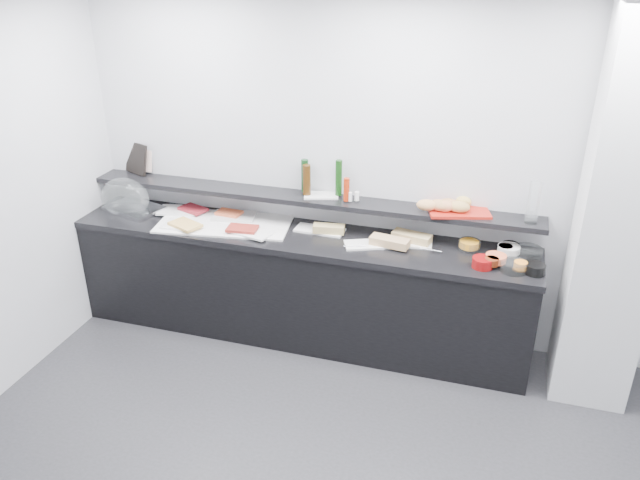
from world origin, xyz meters
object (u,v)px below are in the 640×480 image
(framed_print, at_px, (136,158))
(cloche_base, at_px, (135,209))
(sandwich_plate_mid, at_px, (371,244))
(bread_tray, at_px, (458,210))
(condiment_tray, at_px, (321,195))
(carafe, at_px, (533,203))

(framed_print, bearing_deg, cloche_base, -48.54)
(sandwich_plate_mid, relative_size, bread_tray, 0.89)
(cloche_base, distance_m, bread_tray, 2.64)
(cloche_base, height_order, sandwich_plate_mid, cloche_base)
(condiment_tray, xyz_separation_m, carafe, (1.56, -0.06, 0.14))
(sandwich_plate_mid, xyz_separation_m, framed_print, (-2.11, 0.30, 0.37))
(framed_print, height_order, carafe, carafe)
(framed_print, bearing_deg, condiment_tray, 20.76)
(sandwich_plate_mid, xyz_separation_m, condiment_tray, (-0.46, 0.24, 0.25))
(carafe, bearing_deg, framed_print, 177.79)
(cloche_base, xyz_separation_m, condiment_tray, (1.58, 0.17, 0.24))
(condiment_tray, distance_m, carafe, 1.56)
(condiment_tray, bearing_deg, framed_print, 161.46)
(cloche_base, relative_size, sandwich_plate_mid, 1.19)
(cloche_base, height_order, framed_print, framed_print)
(sandwich_plate_mid, bearing_deg, framed_print, 148.90)
(framed_print, height_order, bread_tray, framed_print)
(sandwich_plate_mid, relative_size, condiment_tray, 1.47)
(bread_tray, height_order, carafe, carafe)
(cloche_base, relative_size, framed_print, 1.76)
(carafe, bearing_deg, cloche_base, -177.97)
(framed_print, relative_size, condiment_tray, 0.99)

